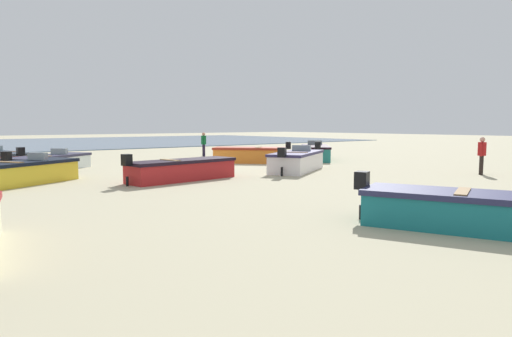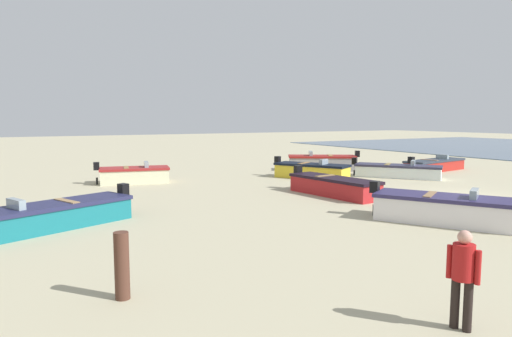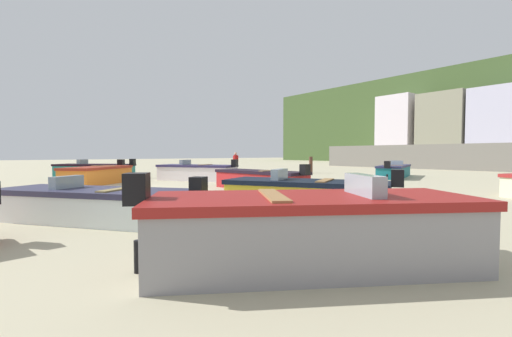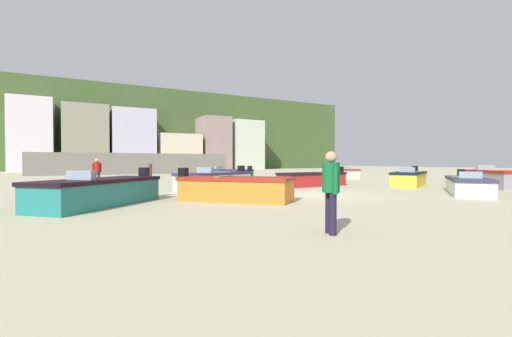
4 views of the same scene
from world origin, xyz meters
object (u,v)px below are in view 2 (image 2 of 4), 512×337
at_px(boat_red_2, 333,186).
at_px(mooring_post_near_water, 122,266).
at_px(boat_red_4, 435,165).
at_px(boat_cream_1, 135,175).
at_px(boat_yellow_9, 312,171).
at_px(boat_white_8, 398,171).
at_px(boat_white_7, 447,209).
at_px(beach_walker_foreground, 463,272).
at_px(boat_grey_0, 322,163).
at_px(boat_teal_6, 48,216).

bearing_deg(boat_red_2, mooring_post_near_water, 27.04).
height_order(boat_red_2, boat_red_4, boat_red_2).
relative_size(boat_cream_1, boat_red_4, 0.72).
distance_m(boat_red_2, boat_yellow_9, 5.68).
relative_size(boat_red_4, mooring_post_near_water, 4.24).
relative_size(boat_red_4, boat_yellow_9, 1.26).
relative_size(boat_red_4, boat_white_8, 1.17).
distance_m(boat_yellow_9, mooring_post_near_water, 18.07).
xyz_separation_m(boat_white_7, boat_yellow_9, (11.05, -2.79, -0.03)).
bearing_deg(beach_walker_foreground, mooring_post_near_water, 32.53).
relative_size(boat_grey_0, boat_yellow_9, 1.04).
distance_m(boat_teal_6, boat_white_7, 12.47).
bearing_deg(boat_cream_1, boat_yellow_9, 84.25).
bearing_deg(boat_white_7, boat_cream_1, -96.16).
relative_size(boat_white_8, boat_yellow_9, 1.08).
height_order(boat_teal_6, mooring_post_near_water, mooring_post_near_water).
bearing_deg(boat_grey_0, boat_white_8, -131.69).
bearing_deg(boat_yellow_9, boat_white_7, 47.29).
bearing_deg(boat_red_2, boat_red_4, -166.67).
relative_size(boat_white_7, mooring_post_near_water, 3.63).
height_order(boat_grey_0, boat_yellow_9, boat_grey_0).
relative_size(boat_grey_0, mooring_post_near_water, 3.52).
xyz_separation_m(boat_red_2, boat_teal_6, (-0.54, 11.45, -0.01)).
height_order(boat_red_2, boat_teal_6, boat_red_2).
bearing_deg(boat_teal_6, boat_grey_0, -85.20).
bearing_deg(boat_cream_1, boat_red_4, 90.64).
distance_m(boat_cream_1, boat_white_8, 14.56).
bearing_deg(boat_red_4, boat_cream_1, -111.52).
height_order(boat_grey_0, mooring_post_near_water, boat_grey_0).
relative_size(boat_white_8, beach_walker_foreground, 2.86).
xyz_separation_m(boat_red_2, boat_white_7, (-5.98, 0.23, 0.04)).
relative_size(boat_red_4, boat_white_7, 1.17).
bearing_deg(boat_teal_6, beach_walker_foreground, -176.12).
distance_m(boat_red_4, boat_yellow_9, 9.09).
bearing_deg(boat_grey_0, boat_cream_1, 120.98).
bearing_deg(beach_walker_foreground, boat_red_2, -45.73).
xyz_separation_m(boat_grey_0, mooring_post_near_water, (-15.15, 16.35, 0.14)).
relative_size(boat_grey_0, boat_teal_6, 0.83).
bearing_deg(mooring_post_near_water, boat_cream_1, -15.51).
xyz_separation_m(boat_red_4, beach_walker_foreground, (-15.21, 17.97, 0.57)).
height_order(boat_teal_6, boat_yellow_9, boat_yellow_9).
xyz_separation_m(boat_red_2, boat_red_4, (4.17, -11.61, -0.03)).
height_order(boat_red_4, mooring_post_near_water, mooring_post_near_water).
relative_size(boat_red_2, boat_yellow_9, 1.11).
height_order(boat_red_4, boat_teal_6, boat_teal_6).
xyz_separation_m(boat_red_4, mooring_post_near_water, (-11.28, 22.38, 0.26)).
distance_m(boat_grey_0, mooring_post_near_water, 22.30).
height_order(boat_red_4, boat_yellow_9, boat_yellow_9).
height_order(boat_teal_6, boat_white_7, boat_white_7).
bearing_deg(boat_grey_0, boat_teal_6, 148.36).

